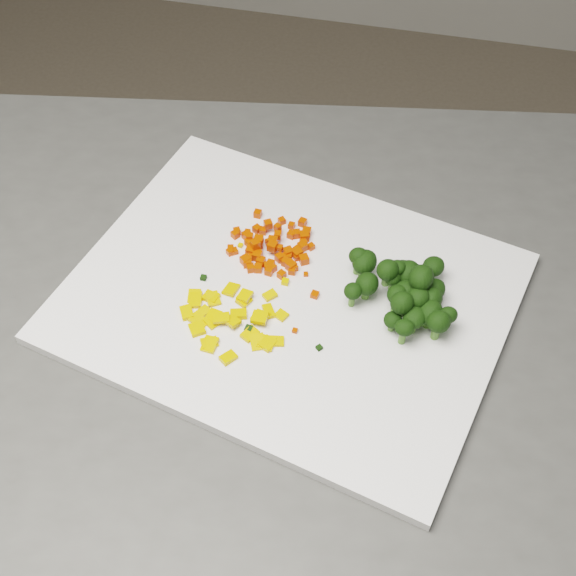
% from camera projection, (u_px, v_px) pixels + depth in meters
% --- Properties ---
extents(counter_block, '(1.15, 0.89, 0.90)m').
position_uv_depth(counter_block, '(308.00, 499.00, 1.21)').
color(counter_block, '#464643').
rests_on(counter_block, ground).
extents(cutting_board, '(0.53, 0.46, 0.01)m').
position_uv_depth(cutting_board, '(288.00, 297.00, 0.87)').
color(cutting_board, white).
rests_on(cutting_board, counter_block).
extents(carrot_pile, '(0.10, 0.10, 0.03)m').
position_uv_depth(carrot_pile, '(270.00, 236.00, 0.90)').
color(carrot_pile, red).
rests_on(carrot_pile, cutting_board).
extents(pepper_pile, '(0.12, 0.12, 0.02)m').
position_uv_depth(pepper_pile, '(236.00, 311.00, 0.84)').
color(pepper_pile, '#E7A60C').
rests_on(pepper_pile, cutting_board).
extents(broccoli_pile, '(0.12, 0.12, 0.06)m').
position_uv_depth(broccoli_pile, '(395.00, 289.00, 0.83)').
color(broccoli_pile, black).
rests_on(broccoli_pile, cutting_board).
extents(carrot_cube_0, '(0.01, 0.01, 0.01)m').
position_uv_depth(carrot_cube_0, '(303.00, 246.00, 0.90)').
color(carrot_cube_0, red).
rests_on(carrot_cube_0, carrot_pile).
extents(carrot_cube_1, '(0.01, 0.01, 0.01)m').
position_uv_depth(carrot_cube_1, '(269.00, 271.00, 0.88)').
color(carrot_cube_1, red).
rests_on(carrot_cube_1, carrot_pile).
extents(carrot_cube_2, '(0.01, 0.01, 0.01)m').
position_uv_depth(carrot_cube_2, '(297.00, 234.00, 0.91)').
color(carrot_cube_2, red).
rests_on(carrot_cube_2, carrot_pile).
extents(carrot_cube_3, '(0.01, 0.01, 0.01)m').
position_uv_depth(carrot_cube_3, '(261.00, 264.00, 0.89)').
color(carrot_cube_3, red).
rests_on(carrot_cube_3, carrot_pile).
extents(carrot_cube_4, '(0.01, 0.01, 0.01)m').
position_uv_depth(carrot_cube_4, '(250.00, 242.00, 0.91)').
color(carrot_cube_4, red).
rests_on(carrot_cube_4, carrot_pile).
extents(carrot_cube_5, '(0.01, 0.01, 0.01)m').
position_uv_depth(carrot_cube_5, '(259.00, 244.00, 0.90)').
color(carrot_cube_5, red).
rests_on(carrot_cube_5, carrot_pile).
extents(carrot_cube_6, '(0.01, 0.01, 0.01)m').
position_uv_depth(carrot_cube_6, '(291.00, 266.00, 0.88)').
color(carrot_cube_6, red).
rests_on(carrot_cube_6, carrot_pile).
extents(carrot_cube_7, '(0.01, 0.01, 0.01)m').
position_uv_depth(carrot_cube_7, '(288.00, 257.00, 0.89)').
color(carrot_cube_7, red).
rests_on(carrot_cube_7, carrot_pile).
extents(carrot_cube_8, '(0.01, 0.01, 0.01)m').
position_uv_depth(carrot_cube_8, '(251.00, 268.00, 0.88)').
color(carrot_cube_8, red).
rests_on(carrot_cube_8, carrot_pile).
extents(carrot_cube_9, '(0.01, 0.01, 0.01)m').
position_uv_depth(carrot_cube_9, '(293.00, 268.00, 0.88)').
color(carrot_cube_9, red).
rests_on(carrot_cube_9, carrot_pile).
extents(carrot_cube_10, '(0.01, 0.01, 0.01)m').
position_uv_depth(carrot_cube_10, '(247.00, 233.00, 0.92)').
color(carrot_cube_10, red).
rests_on(carrot_cube_10, carrot_pile).
extents(carrot_cube_11, '(0.01, 0.01, 0.01)m').
position_uv_depth(carrot_cube_11, '(297.00, 253.00, 0.89)').
color(carrot_cube_11, red).
rests_on(carrot_cube_11, carrot_pile).
extents(carrot_cube_12, '(0.01, 0.01, 0.01)m').
position_uv_depth(carrot_cube_12, '(288.00, 252.00, 0.90)').
color(carrot_cube_12, red).
rests_on(carrot_cube_12, carrot_pile).
extents(carrot_cube_13, '(0.01, 0.01, 0.01)m').
position_uv_depth(carrot_cube_13, '(292.00, 271.00, 0.88)').
color(carrot_cube_13, red).
rests_on(carrot_cube_13, carrot_pile).
extents(carrot_cube_14, '(0.01, 0.01, 0.01)m').
position_uv_depth(carrot_cube_14, '(270.00, 264.00, 0.89)').
color(carrot_cube_14, red).
rests_on(carrot_cube_14, carrot_pile).
extents(carrot_cube_15, '(0.01, 0.01, 0.01)m').
position_uv_depth(carrot_cube_15, '(235.00, 234.00, 0.91)').
color(carrot_cube_15, red).
rests_on(carrot_cube_15, carrot_pile).
extents(carrot_cube_16, '(0.01, 0.01, 0.01)m').
position_uv_depth(carrot_cube_16, '(282.00, 221.00, 0.93)').
color(carrot_cube_16, red).
rests_on(carrot_cube_16, carrot_pile).
extents(carrot_cube_17, '(0.01, 0.01, 0.01)m').
position_uv_depth(carrot_cube_17, '(311.00, 247.00, 0.90)').
color(carrot_cube_17, red).
rests_on(carrot_cube_17, carrot_pile).
extents(carrot_cube_18, '(0.01, 0.01, 0.01)m').
position_uv_depth(carrot_cube_18, '(257.00, 229.00, 0.92)').
color(carrot_cube_18, red).
rests_on(carrot_cube_18, carrot_pile).
extents(carrot_cube_19, '(0.01, 0.01, 0.01)m').
position_uv_depth(carrot_cube_19, '(280.00, 248.00, 0.89)').
color(carrot_cube_19, red).
rests_on(carrot_cube_19, carrot_pile).
extents(carrot_cube_20, '(0.01, 0.01, 0.01)m').
position_uv_depth(carrot_cube_20, '(291.00, 235.00, 0.91)').
color(carrot_cube_20, red).
rests_on(carrot_cube_20, carrot_pile).
extents(carrot_cube_21, '(0.01, 0.01, 0.01)m').
position_uv_depth(carrot_cube_21, '(230.00, 252.00, 0.90)').
color(carrot_cube_21, red).
rests_on(carrot_cube_21, carrot_pile).
extents(carrot_cube_22, '(0.01, 0.01, 0.01)m').
position_uv_depth(carrot_cube_22, '(286.00, 262.00, 0.89)').
color(carrot_cube_22, red).
rests_on(carrot_cube_22, carrot_pile).
extents(carrot_cube_23, '(0.01, 0.01, 0.01)m').
position_uv_depth(carrot_cube_23, '(248.00, 263.00, 0.89)').
color(carrot_cube_23, red).
rests_on(carrot_cube_23, carrot_pile).
extents(carrot_cube_24, '(0.01, 0.01, 0.01)m').
position_uv_depth(carrot_cube_24, '(278.00, 227.00, 0.91)').
color(carrot_cube_24, red).
rests_on(carrot_cube_24, carrot_pile).
extents(carrot_cube_25, '(0.01, 0.01, 0.01)m').
position_uv_depth(carrot_cube_25, '(268.00, 267.00, 0.88)').
color(carrot_cube_25, red).
rests_on(carrot_cube_25, carrot_pile).
extents(carrot_cube_26, '(0.01, 0.01, 0.01)m').
position_uv_depth(carrot_cube_26, '(261.00, 261.00, 0.89)').
color(carrot_cube_26, red).
rests_on(carrot_cube_26, carrot_pile).
extents(carrot_cube_27, '(0.01, 0.01, 0.01)m').
position_uv_depth(carrot_cube_27, '(289.00, 252.00, 0.90)').
color(carrot_cube_27, red).
rests_on(carrot_cube_27, carrot_pile).
extents(carrot_cube_28, '(0.01, 0.01, 0.01)m').
position_uv_depth(carrot_cube_28, '(250.00, 237.00, 0.90)').
color(carrot_cube_28, red).
rests_on(carrot_cube_28, carrot_pile).
extents(carrot_cube_29, '(0.01, 0.01, 0.01)m').
position_uv_depth(carrot_cube_29, '(251.00, 251.00, 0.90)').
color(carrot_cube_29, red).
rests_on(carrot_cube_29, carrot_pile).
extents(carrot_cube_30, '(0.01, 0.01, 0.01)m').
position_uv_depth(carrot_cube_30, '(255.00, 244.00, 0.89)').
color(carrot_cube_30, red).
rests_on(carrot_cube_30, carrot_pile).
extents(carrot_cube_31, '(0.01, 0.01, 0.01)m').
position_uv_depth(carrot_cube_31, '(237.00, 231.00, 0.92)').
color(carrot_cube_31, red).
rests_on(carrot_cube_31, carrot_pile).
extents(carrot_cube_32, '(0.01, 0.01, 0.01)m').
position_uv_depth(carrot_cube_32, '(307.00, 232.00, 0.92)').
color(carrot_cube_32, red).
rests_on(carrot_cube_32, carrot_pile).
extents(carrot_cube_33, '(0.01, 0.01, 0.01)m').
position_uv_depth(carrot_cube_33, '(278.00, 231.00, 0.92)').
color(carrot_cube_33, red).
rests_on(carrot_cube_33, carrot_pile).
extents(carrot_cube_34, '(0.01, 0.01, 0.01)m').
position_uv_depth(carrot_cube_34, '(252.00, 256.00, 0.89)').
color(carrot_cube_34, red).
rests_on(carrot_cube_34, carrot_pile).
extents(carrot_cube_35, '(0.01, 0.01, 0.01)m').
position_uv_depth(carrot_cube_35, '(303.00, 242.00, 0.91)').
color(carrot_cube_35, red).
rests_on(carrot_cube_35, carrot_pile).
extents(carrot_cube_36, '(0.01, 0.01, 0.01)m').
position_uv_depth(carrot_cube_36, '(263.00, 231.00, 0.92)').
color(carrot_cube_36, red).
rests_on(carrot_cube_36, carrot_pile).
extents(carrot_cube_37, '(0.01, 0.01, 0.01)m').
position_uv_depth(carrot_cube_37, '(297.00, 257.00, 0.89)').
color(carrot_cube_37, red).
rests_on(carrot_cube_37, carrot_pile).
extents(carrot_cube_38, '(0.01, 0.01, 0.01)m').
position_uv_depth(carrot_cube_38, '(258.00, 214.00, 0.94)').
color(carrot_cube_38, red).
rests_on(carrot_cube_38, carrot_pile).
extents(carrot_cube_39, '(0.01, 0.01, 0.01)m').
position_uv_depth(carrot_cube_39, '(258.00, 268.00, 0.88)').
color(carrot_cube_39, red).
rests_on(carrot_cube_39, carrot_pile).
extents(carrot_cube_40, '(0.01, 0.01, 0.01)m').
position_uv_depth(carrot_cube_40, '(286.00, 256.00, 0.89)').
color(carrot_cube_40, red).
rests_on(carrot_cube_40, carrot_pile).
extents(carrot_cube_41, '(0.01, 0.01, 0.01)m').
position_uv_depth(carrot_cube_41, '(298.00, 250.00, 0.90)').
color(carrot_cube_41, red).
rests_on(carrot_cube_41, carrot_pile).
extents(carrot_cube_42, '(0.01, 0.01, 0.01)m').
position_uv_depth(carrot_cube_42, '(272.00, 241.00, 0.90)').
color(carrot_cube_42, red).
rests_on(carrot_cube_42, carrot_pile).
extents(carrot_cube_43, '(0.01, 0.01, 0.01)m').
position_uv_depth(carrot_cube_43, '(268.00, 224.00, 0.91)').
color(carrot_cube_43, red).
rests_on(carrot_cube_43, carrot_pile).
extents(carrot_cube_44, '(0.01, 0.01, 0.01)m').
position_uv_depth(carrot_cube_44, '(304.00, 236.00, 0.91)').
color(carrot_cube_44, red).
rests_on(carrot_cube_44, carrot_pile).
extents(carrot_cube_45, '(0.01, 0.01, 0.01)m').
position_uv_depth(carrot_cube_45, '(272.00, 246.00, 0.89)').
color(carrot_cube_45, red).
rests_on(carrot_cube_45, carrot_pile).
extents(carrot_cube_46, '(0.01, 0.01, 0.01)m').
position_uv_depth(carrot_cube_46, '(303.00, 222.00, 0.93)').
color(carrot_cube_46, red).
rests_on(carrot_cube_46, carrot_pile).
extents(carrot_cube_47, '(0.01, 0.01, 0.01)m').
position_uv_depth(carrot_cube_47, '(257.00, 256.00, 0.89)').
color(carrot_cube_47, red).
rests_on(carrot_cube_47, carrot_pile).
extents(carrot_cube_48, '(0.01, 0.01, 0.01)m').
position_uv_depth(carrot_cube_48, '(257.00, 252.00, 0.90)').
color(carrot_cube_48, red).
rests_on(carrot_cube_48, carrot_pile).
extents(carrot_cube_49, '(0.01, 0.01, 0.01)m').
position_uv_depth(carrot_cube_49, '(274.00, 240.00, 0.90)').
color(carrot_cube_49, red).
rests_on(carrot_cube_49, carrot_pile).
extents(carrot_cube_50, '(0.01, 0.01, 0.01)m').
position_uv_depth(carrot_cube_50, '(304.00, 259.00, 0.89)').
color(carrot_cube_50, red).
rests_on(carrot_cube_50, carrot_pile).
extents(carrot_cube_51, '(0.01, 0.01, 0.01)m').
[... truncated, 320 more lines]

